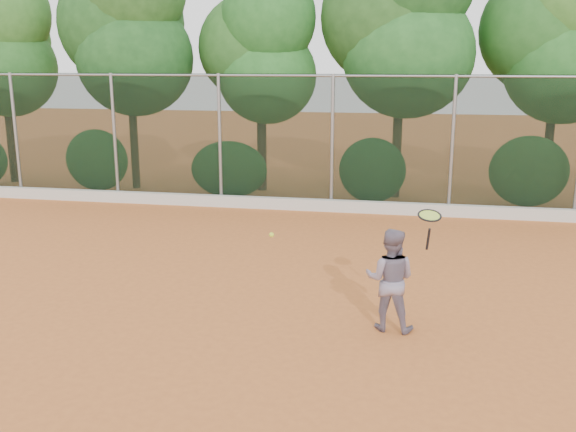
# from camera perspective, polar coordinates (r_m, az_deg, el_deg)

# --- Properties ---
(ground) EXTENTS (80.00, 80.00, 0.00)m
(ground) POSITION_cam_1_polar(r_m,az_deg,el_deg) (10.30, -1.06, -8.07)
(ground) COLOR #C1662D
(ground) RESTS_ON ground
(concrete_curb) EXTENTS (24.00, 0.20, 0.30)m
(concrete_curb) POSITION_cam_1_polar(r_m,az_deg,el_deg) (16.71, 3.78, 0.93)
(concrete_curb) COLOR beige
(concrete_curb) RESTS_ON ground
(tennis_player) EXTENTS (0.80, 0.65, 1.51)m
(tennis_player) POSITION_cam_1_polar(r_m,az_deg,el_deg) (9.35, 9.07, -5.60)
(tennis_player) COLOR slate
(tennis_player) RESTS_ON ground
(chainlink_fence) EXTENTS (24.09, 0.09, 3.50)m
(chainlink_fence) POSITION_cam_1_polar(r_m,az_deg,el_deg) (16.60, 3.95, 6.83)
(chainlink_fence) COLOR black
(chainlink_fence) RESTS_ON ground
(foliage_backdrop) EXTENTS (23.70, 3.63, 7.55)m
(foliage_backdrop) POSITION_cam_1_polar(r_m,az_deg,el_deg) (18.53, 3.12, 15.42)
(foliage_backdrop) COLOR #472C1B
(foliage_backdrop) RESTS_ON ground
(tennis_racket) EXTENTS (0.39, 0.39, 0.58)m
(tennis_racket) POSITION_cam_1_polar(r_m,az_deg,el_deg) (8.94, 12.46, -0.20)
(tennis_racket) COLOR black
(tennis_racket) RESTS_ON ground
(tennis_ball_in_flight) EXTENTS (0.07, 0.07, 0.07)m
(tennis_ball_in_flight) POSITION_cam_1_polar(r_m,az_deg,el_deg) (9.23, -1.47, -1.68)
(tennis_ball_in_flight) COLOR #C6DC32
(tennis_ball_in_flight) RESTS_ON ground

